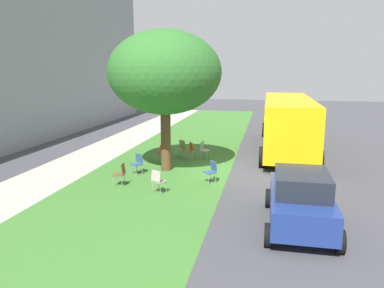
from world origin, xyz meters
name	(u,v)px	position (x,y,z in m)	size (l,w,h in m)	color
ground	(235,170)	(0.00, 0.00, 0.00)	(80.00, 80.00, 0.00)	#424247
grass_verge	(166,166)	(0.00, 3.20, 0.00)	(48.00, 6.00, 0.01)	#3D752D
sidewalk_strip	(79,162)	(0.00, 7.60, 0.00)	(48.00, 2.80, 0.01)	#ADA89E
street_tree	(165,73)	(-0.59, 3.03, 4.28)	(4.84, 4.84, 6.09)	brown
chair_0	(137,162)	(-1.44, 4.08, 0.52)	(0.57, 0.56, 0.88)	#335184
chair_1	(211,170)	(-2.03, 0.78, 0.52)	(0.59, 0.59, 0.88)	#335184
chair_2	(158,180)	(-3.71, 2.46, 0.52)	(0.55, 0.54, 0.88)	#ADA393
chair_3	(181,147)	(1.94, 2.97, 0.52)	(0.58, 0.58, 0.88)	olive
chair_4	(189,149)	(1.53, 2.42, 0.52)	(0.57, 0.58, 0.88)	#C64C1E
chair_5	(162,152)	(0.78, 3.63, 0.52)	(0.55, 0.56, 0.88)	#B7332D
chair_6	(204,149)	(1.87, 1.75, 0.52)	(0.49, 0.49, 0.88)	#ADA393
chair_7	(121,173)	(-3.12, 4.14, 0.52)	(0.46, 0.46, 0.88)	brown
parked_car	(300,199)	(-5.68, -2.32, 0.84)	(3.70, 1.92, 1.65)	navy
school_bus	(288,119)	(4.81, -2.41, 1.76)	(10.40, 2.80, 2.88)	yellow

